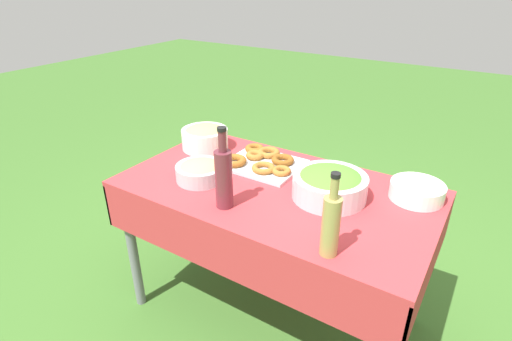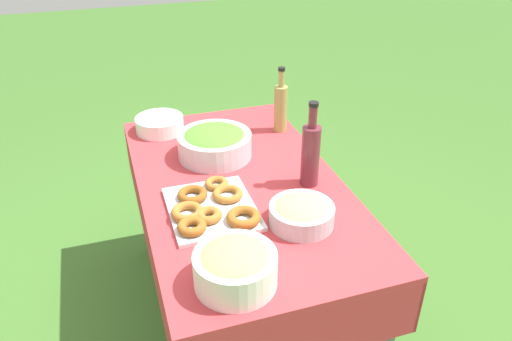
{
  "view_description": "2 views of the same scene",
  "coord_description": "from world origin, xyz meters",
  "px_view_note": "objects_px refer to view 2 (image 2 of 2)",
  "views": [
    {
      "loc": [
        -0.79,
        1.4,
        1.67
      ],
      "look_at": [
        0.07,
        0.06,
        0.87
      ],
      "focal_mm": 28.0,
      "sensor_mm": 36.0,
      "label": 1
    },
    {
      "loc": [
        1.65,
        -0.47,
        1.85
      ],
      "look_at": [
        0.05,
        0.05,
        0.85
      ],
      "focal_mm": 35.0,
      "sensor_mm": 36.0,
      "label": 2
    }
  ],
  "objects_px": {
    "salad_bowl": "(215,143)",
    "wine_bottle": "(311,153)",
    "donut_platter": "(211,208)",
    "plate_stack": "(160,124)",
    "pasta_bowl": "(302,213)",
    "olive_oil_bottle": "(281,106)",
    "bread_bowl": "(235,266)"
  },
  "relations": [
    {
      "from": "pasta_bowl",
      "to": "olive_oil_bottle",
      "type": "relative_size",
      "value": 0.73
    },
    {
      "from": "wine_bottle",
      "to": "pasta_bowl",
      "type": "bearing_deg",
      "value": -28.9
    },
    {
      "from": "salad_bowl",
      "to": "donut_platter",
      "type": "height_order",
      "value": "salad_bowl"
    },
    {
      "from": "plate_stack",
      "to": "wine_bottle",
      "type": "height_order",
      "value": "wine_bottle"
    },
    {
      "from": "salad_bowl",
      "to": "wine_bottle",
      "type": "distance_m",
      "value": 0.46
    },
    {
      "from": "olive_oil_bottle",
      "to": "wine_bottle",
      "type": "bearing_deg",
      "value": -6.96
    },
    {
      "from": "wine_bottle",
      "to": "salad_bowl",
      "type": "bearing_deg",
      "value": -138.43
    },
    {
      "from": "olive_oil_bottle",
      "to": "pasta_bowl",
      "type": "bearing_deg",
      "value": -14.67
    },
    {
      "from": "pasta_bowl",
      "to": "plate_stack",
      "type": "relative_size",
      "value": 1.01
    },
    {
      "from": "pasta_bowl",
      "to": "plate_stack",
      "type": "distance_m",
      "value": 0.98
    },
    {
      "from": "salad_bowl",
      "to": "bread_bowl",
      "type": "distance_m",
      "value": 0.81
    },
    {
      "from": "salad_bowl",
      "to": "donut_platter",
      "type": "xyz_separation_m",
      "value": [
        0.42,
        -0.12,
        -0.04
      ]
    },
    {
      "from": "salad_bowl",
      "to": "plate_stack",
      "type": "xyz_separation_m",
      "value": [
        -0.33,
        -0.19,
        -0.03
      ]
    },
    {
      "from": "salad_bowl",
      "to": "olive_oil_bottle",
      "type": "relative_size",
      "value": 1.02
    },
    {
      "from": "salad_bowl",
      "to": "pasta_bowl",
      "type": "bearing_deg",
      "value": 16.43
    },
    {
      "from": "pasta_bowl",
      "to": "olive_oil_bottle",
      "type": "height_order",
      "value": "olive_oil_bottle"
    },
    {
      "from": "plate_stack",
      "to": "bread_bowl",
      "type": "relative_size",
      "value": 0.91
    },
    {
      "from": "plate_stack",
      "to": "bread_bowl",
      "type": "xyz_separation_m",
      "value": [
        1.12,
        0.06,
        0.03
      ]
    },
    {
      "from": "salad_bowl",
      "to": "wine_bottle",
      "type": "relative_size",
      "value": 0.92
    },
    {
      "from": "wine_bottle",
      "to": "bread_bowl",
      "type": "bearing_deg",
      "value": -43.69
    },
    {
      "from": "olive_oil_bottle",
      "to": "bread_bowl",
      "type": "relative_size",
      "value": 1.25
    },
    {
      "from": "bread_bowl",
      "to": "plate_stack",
      "type": "bearing_deg",
      "value": -177.01
    },
    {
      "from": "olive_oil_bottle",
      "to": "bread_bowl",
      "type": "distance_m",
      "value": 1.08
    },
    {
      "from": "salad_bowl",
      "to": "pasta_bowl",
      "type": "xyz_separation_m",
      "value": [
        0.58,
        0.17,
        -0.02
      ]
    },
    {
      "from": "olive_oil_bottle",
      "to": "wine_bottle",
      "type": "xyz_separation_m",
      "value": [
        0.5,
        -0.06,
        0.01
      ]
    },
    {
      "from": "salad_bowl",
      "to": "wine_bottle",
      "type": "bearing_deg",
      "value": 41.57
    },
    {
      "from": "donut_platter",
      "to": "plate_stack",
      "type": "height_order",
      "value": "plate_stack"
    },
    {
      "from": "wine_bottle",
      "to": "bread_bowl",
      "type": "distance_m",
      "value": 0.64
    },
    {
      "from": "pasta_bowl",
      "to": "salad_bowl",
      "type": "bearing_deg",
      "value": -163.57
    },
    {
      "from": "salad_bowl",
      "to": "olive_oil_bottle",
      "type": "xyz_separation_m",
      "value": [
        -0.15,
        0.36,
        0.06
      ]
    },
    {
      "from": "olive_oil_bottle",
      "to": "wine_bottle",
      "type": "distance_m",
      "value": 0.5
    },
    {
      "from": "salad_bowl",
      "to": "donut_platter",
      "type": "distance_m",
      "value": 0.44
    }
  ]
}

